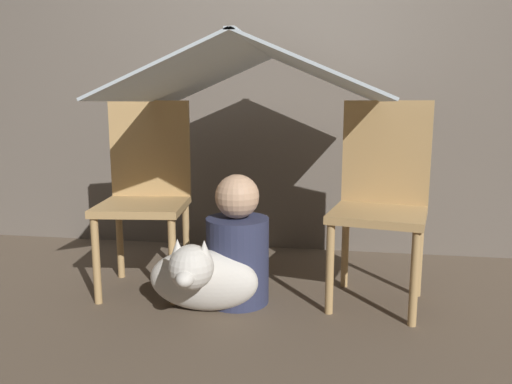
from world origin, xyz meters
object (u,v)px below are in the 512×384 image
Objects in this scene: chair_left at (146,188)px; dog at (201,277)px; person_front at (238,248)px; chair_right at (381,194)px.

dog is (0.36, -0.31, -0.34)m from chair_left.
person_front is (0.50, -0.15, -0.25)m from chair_left.
chair_left and chair_right have the same top height.
chair_right is (1.15, -0.00, 0.00)m from chair_left.
chair_right is 1.55× the size of person_front.
person_front reaches higher than dog.
dog is at bearing -129.77° from person_front.
chair_right is at bearing 21.35° from dog.
chair_right is 1.88× the size of dog.
dog is (-0.13, -0.16, -0.09)m from person_front.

